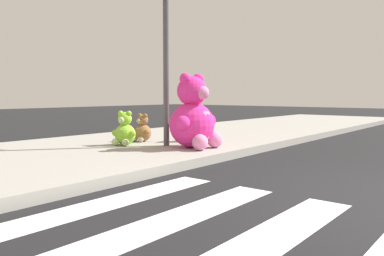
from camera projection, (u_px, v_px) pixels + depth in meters
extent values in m
cube|color=#9E9B93|center=(99.00, 151.00, 7.29)|extent=(28.00, 4.40, 0.15)
cube|color=white|center=(253.00, 248.00, 2.89)|extent=(3.20, 0.45, 0.00)
cube|color=white|center=(165.00, 223.00, 3.46)|extent=(3.20, 0.45, 0.00)
cube|color=white|center=(101.00, 205.00, 4.02)|extent=(3.20, 0.45, 0.00)
cylinder|color=#4C4C51|center=(166.00, 62.00, 7.42)|extent=(0.11, 0.11, 3.20)
sphere|color=#F22D93|center=(192.00, 125.00, 7.25)|extent=(0.85, 0.85, 0.85)
ellipsoid|color=pink|center=(205.00, 126.00, 7.07)|extent=(0.47, 0.20, 0.55)
sphere|color=#F22D93|center=(192.00, 91.00, 7.20)|extent=(0.56, 0.56, 0.56)
sphere|color=pink|center=(202.00, 93.00, 7.06)|extent=(0.25, 0.25, 0.25)
sphere|color=#F22D93|center=(198.00, 79.00, 7.33)|extent=(0.21, 0.21, 0.21)
sphere|color=#F22D93|center=(209.00, 121.00, 7.50)|extent=(0.26, 0.26, 0.26)
sphere|color=pink|center=(215.00, 140.00, 7.24)|extent=(0.29, 0.29, 0.29)
sphere|color=#F22D93|center=(185.00, 79.00, 7.03)|extent=(0.21, 0.21, 0.21)
sphere|color=#F22D93|center=(183.00, 123.00, 6.87)|extent=(0.26, 0.26, 0.26)
sphere|color=pink|center=(200.00, 142.00, 6.88)|extent=(0.29, 0.29, 0.29)
sphere|color=olive|center=(143.00, 133.00, 8.23)|extent=(0.36, 0.36, 0.36)
ellipsoid|color=tan|center=(138.00, 133.00, 8.13)|extent=(0.08, 0.20, 0.24)
sphere|color=olive|center=(143.00, 120.00, 8.21)|extent=(0.24, 0.24, 0.24)
sphere|color=tan|center=(139.00, 121.00, 8.13)|extent=(0.11, 0.11, 0.11)
sphere|color=olive|center=(145.00, 116.00, 8.15)|extent=(0.09, 0.09, 0.09)
sphere|color=olive|center=(147.00, 132.00, 8.09)|extent=(0.11, 0.11, 0.11)
sphere|color=tan|center=(141.00, 139.00, 8.06)|extent=(0.12, 0.12, 0.12)
sphere|color=olive|center=(140.00, 115.00, 8.25)|extent=(0.09, 0.09, 0.09)
sphere|color=olive|center=(136.00, 131.00, 8.30)|extent=(0.11, 0.11, 0.11)
sphere|color=tan|center=(134.00, 139.00, 8.18)|extent=(0.12, 0.12, 0.12)
sphere|color=tan|center=(197.00, 131.00, 8.27)|extent=(0.45, 0.45, 0.45)
ellipsoid|color=beige|center=(191.00, 130.00, 8.37)|extent=(0.25, 0.10, 0.29)
sphere|color=tan|center=(197.00, 115.00, 8.24)|extent=(0.29, 0.29, 0.29)
sphere|color=beige|center=(192.00, 116.00, 8.32)|extent=(0.13, 0.13, 0.13)
sphere|color=tan|center=(194.00, 110.00, 8.15)|extent=(0.11, 0.11, 0.11)
sphere|color=tan|center=(188.00, 130.00, 8.14)|extent=(0.14, 0.14, 0.14)
sphere|color=beige|center=(186.00, 137.00, 8.31)|extent=(0.15, 0.15, 0.15)
sphere|color=tan|center=(200.00, 109.00, 8.31)|extent=(0.11, 0.11, 0.11)
sphere|color=tan|center=(201.00, 128.00, 8.46)|extent=(0.14, 0.14, 0.14)
sphere|color=beige|center=(194.00, 136.00, 8.50)|extent=(0.15, 0.15, 0.15)
sphere|color=#8CD133|center=(125.00, 134.00, 7.65)|extent=(0.41, 0.41, 0.41)
ellipsoid|color=#B8DE87|center=(121.00, 135.00, 7.51)|extent=(0.15, 0.24, 0.27)
sphere|color=#8CD133|center=(125.00, 119.00, 7.62)|extent=(0.27, 0.27, 0.27)
sphere|color=#B8DE87|center=(122.00, 120.00, 7.52)|extent=(0.12, 0.12, 0.12)
sphere|color=#8CD133|center=(129.00, 113.00, 7.58)|extent=(0.10, 0.10, 0.10)
sphere|color=#8CD133|center=(132.00, 134.00, 7.52)|extent=(0.13, 0.13, 0.13)
sphere|color=#B8DE87|center=(125.00, 143.00, 7.45)|extent=(0.14, 0.14, 0.14)
sphere|color=#8CD133|center=(121.00, 113.00, 7.65)|extent=(0.10, 0.10, 0.10)
sphere|color=#8CD133|center=(115.00, 133.00, 7.67)|extent=(0.13, 0.13, 0.13)
sphere|color=#B8DE87|center=(115.00, 142.00, 7.54)|extent=(0.14, 0.14, 0.14)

